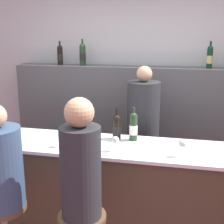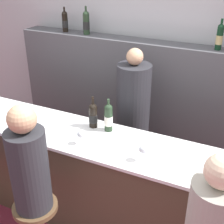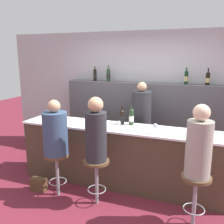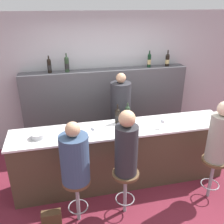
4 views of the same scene
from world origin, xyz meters
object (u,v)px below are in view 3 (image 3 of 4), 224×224
at_px(wine_bottle_backbar_1, 108,75).
at_px(guest_seated_middle, 96,133).
at_px(guest_seated_left, 55,132).
at_px(bar_stool_middle, 96,170).
at_px(wine_glass_2, 155,126).
at_px(handbag, 39,184).
at_px(bar_stool_right, 196,187).
at_px(bartender, 141,130).
at_px(wine_bottle_backbar_3, 208,78).
at_px(wine_bottle_counter_1, 131,117).
at_px(wine_bottle_backbar_0, 95,75).
at_px(guest_seated_right, 199,145).
at_px(wine_glass_0, 90,120).
at_px(metal_bowl, 53,118).
at_px(bar_stool_left, 57,163).
at_px(wine_glass_1, 119,123).
at_px(wine_bottle_counter_0, 122,117).
at_px(wine_bottle_backbar_2, 186,77).

height_order(wine_bottle_backbar_1, guest_seated_middle, wine_bottle_backbar_1).
bearing_deg(guest_seated_left, bar_stool_middle, 0.00).
height_order(wine_glass_2, handbag, wine_glass_2).
height_order(bar_stool_middle, guest_seated_middle, guest_seated_middle).
height_order(bar_stool_right, bartender, bartender).
distance_m(wine_bottle_backbar_3, bartender, 1.54).
distance_m(wine_bottle_counter_1, bar_stool_right, 1.49).
bearing_deg(wine_bottle_backbar_0, guest_seated_right, -40.96).
height_order(wine_glass_0, metal_bowl, wine_glass_0).
relative_size(wine_bottle_backbar_0, guest_seated_right, 0.34).
relative_size(wine_bottle_backbar_1, bar_stool_left, 0.50).
xyz_separation_m(wine_bottle_counter_1, guest_seated_middle, (-0.26, -0.83, -0.06)).
bearing_deg(bar_stool_middle, wine_bottle_backbar_1, 106.62).
relative_size(metal_bowl, bar_stool_middle, 0.30).
relative_size(guest_seated_left, bar_stool_right, 1.22).
distance_m(wine_bottle_backbar_1, wine_glass_1, 1.70).
bearing_deg(guest_seated_right, wine_bottle_backbar_3, 88.76).
bearing_deg(wine_bottle_counter_0, bar_stool_middle, -96.58).
bearing_deg(bartender, wine_bottle_backbar_3, 27.00).
height_order(wine_glass_1, wine_glass_2, wine_glass_2).
bearing_deg(wine_bottle_backbar_0, bar_stool_right, -40.96).
relative_size(wine_glass_2, guest_seated_middle, 0.17).
relative_size(wine_glass_2, bar_stool_middle, 0.22).
height_order(wine_bottle_backbar_1, handbag, wine_bottle_backbar_1).
xyz_separation_m(wine_glass_1, metal_bowl, (-1.25, 0.11, -0.06)).
xyz_separation_m(wine_glass_2, bar_stool_left, (-1.37, -0.51, -0.58)).
height_order(wine_glass_1, bar_stool_right, wine_glass_1).
height_order(wine_bottle_backbar_2, bartender, wine_bottle_backbar_2).
height_order(wine_bottle_counter_0, wine_bottle_backbar_3, wine_bottle_backbar_3).
relative_size(wine_glass_0, guest_seated_left, 0.17).
xyz_separation_m(guest_seated_middle, bar_stool_right, (1.33, 0.00, -0.55)).
height_order(wine_bottle_counter_0, bar_stool_left, wine_bottle_counter_0).
relative_size(wine_bottle_backbar_3, wine_glass_2, 2.09).
bearing_deg(guest_seated_left, guest_seated_middle, 0.00).
distance_m(guest_seated_left, guest_seated_middle, 0.65).
relative_size(wine_bottle_backbar_2, bartender, 0.19).
xyz_separation_m(wine_glass_0, bartender, (0.63, 0.85, -0.34)).
bearing_deg(bartender, wine_bottle_backbar_2, 38.03).
height_order(wine_glass_0, wine_glass_1, wine_glass_0).
bearing_deg(wine_glass_0, bar_stool_middle, -56.35).
distance_m(bar_stool_middle, handbag, 1.10).
height_order(bartender, handbag, bartender).
relative_size(wine_bottle_counter_1, bar_stool_middle, 0.48).
relative_size(guest_seated_right, handbag, 3.43).
xyz_separation_m(wine_bottle_backbar_0, wine_bottle_backbar_1, (0.31, -0.00, 0.01)).
height_order(wine_bottle_backbar_2, guest_seated_middle, wine_bottle_backbar_2).
bearing_deg(bar_stool_left, wine_glass_1, 32.73).
xyz_separation_m(bar_stool_middle, handbag, (-1.01, -0.00, -0.42)).
bearing_deg(guest_seated_middle, wine_bottle_backbar_0, 114.64).
xyz_separation_m(wine_glass_0, bar_stool_left, (-0.31, -0.51, -0.57)).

